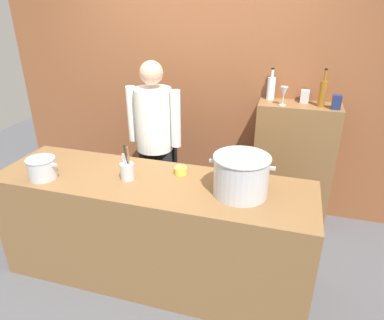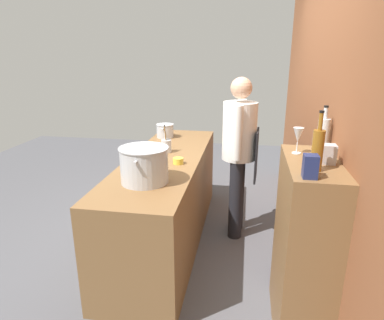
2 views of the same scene
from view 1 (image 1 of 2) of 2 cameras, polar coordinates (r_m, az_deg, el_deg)
name	(u,v)px [view 1 (image 1 of 2)]	position (r m, az deg, el deg)	size (l,w,h in m)	color
ground_plane	(156,273)	(3.14, -5.91, -18.01)	(8.00, 8.00, 0.00)	#4C4C51
brick_back_panel	(201,67)	(3.68, 1.48, 15.08)	(4.40, 0.10, 3.00)	brown
prep_counter	(154,230)	(2.85, -6.32, -11.37)	(2.43, 0.70, 0.90)	brown
bar_cabinet	(292,165)	(3.62, 16.19, -0.73)	(0.76, 0.32, 1.25)	brown
chef	(155,136)	(3.27, -6.19, 3.93)	(0.53, 0.37, 1.66)	black
stockpot_large	(241,175)	(2.38, 8.10, -2.54)	(0.45, 0.39, 0.28)	#B7BABF
stockpot_small	(42,168)	(2.83, -23.53, -1.27)	(0.28, 0.21, 0.16)	#B7BABF
utensil_crock	(127,171)	(2.62, -10.64, -1.75)	(0.10, 0.10, 0.29)	#B7BABF
butter_jar	(181,171)	(2.68, -1.89, -1.75)	(0.10, 0.10, 0.06)	yellow
wine_bottle_clear	(271,88)	(3.48, 12.92, 11.55)	(0.08, 0.08, 0.30)	silver
wine_bottle_amber	(323,93)	(3.36, 20.76, 10.33)	(0.06, 0.06, 0.34)	#8C5919
wine_glass_wide	(284,93)	(3.30, 14.92, 10.71)	(0.07, 0.07, 0.17)	silver
spice_tin_silver	(305,96)	(3.47, 18.11, 9.96)	(0.08, 0.08, 0.12)	#B2B2B7
spice_tin_navy	(337,102)	(3.34, 22.76, 8.80)	(0.07, 0.07, 0.13)	navy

